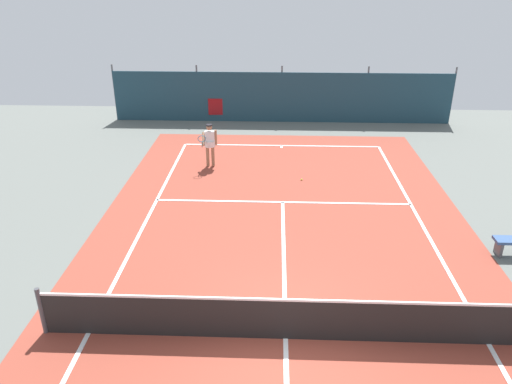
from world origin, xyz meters
The scene contains 7 objects.
ground_plane centered at (0.00, 0.00, 0.00)m, with size 36.00×36.00×0.00m, color slate.
court_surface centered at (0.00, 0.00, 0.00)m, with size 11.02×26.60×0.01m.
tennis_net centered at (0.00, 0.00, 0.51)m, with size 10.12×0.10×1.10m.
back_fence centered at (0.00, 15.95, 0.67)m, with size 16.30×0.98×2.70m.
tennis_player centered at (-2.73, 9.48, 0.96)m, with size 0.65×0.79×1.64m.
tennis_ball_near_player centered at (0.70, 8.22, 0.03)m, with size 0.07×0.07×0.07m, color #CCDB33.
parked_car centered at (-2.77, 17.54, 0.84)m, with size 2.20×4.29×1.68m.
Camera 1 is at (-0.29, -7.92, 6.98)m, focal length 34.50 mm.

